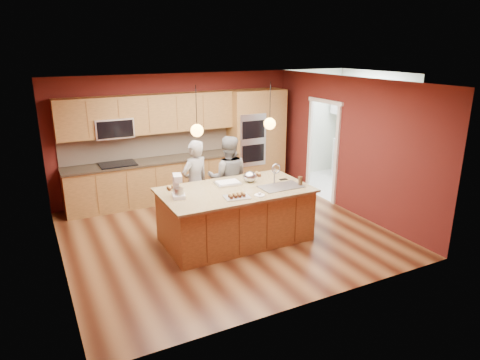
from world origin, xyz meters
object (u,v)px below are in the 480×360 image
person_right (228,178)px  stand_mixer (178,188)px  person_left (195,183)px  island (236,214)px  mixing_bowl (250,177)px

person_right → stand_mixer: 1.63m
person_left → stand_mixer: bearing=35.3°
island → person_left: 1.09m
island → stand_mixer: 1.19m
mixing_bowl → person_right: bearing=96.8°
person_right → stand_mixer: size_ratio=4.36×
island → person_left: (-0.37, 0.96, 0.34)m
island → stand_mixer: size_ratio=6.74×
mixing_bowl → stand_mixer: bearing=-172.5°
mixing_bowl → person_left: bearing=136.7°
person_right → stand_mixer: bearing=58.5°
mixing_bowl → island: bearing=-148.8°
island → person_right: (0.31, 0.96, 0.34)m
island → person_right: 1.07m
stand_mixer → person_right: bearing=47.8°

